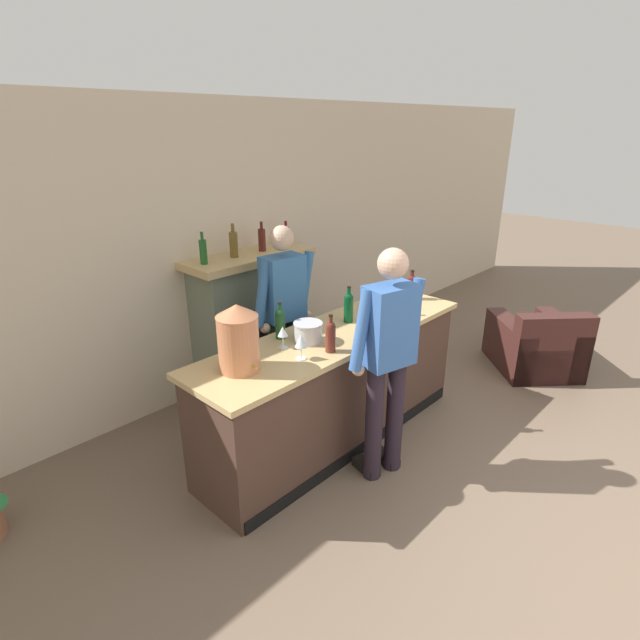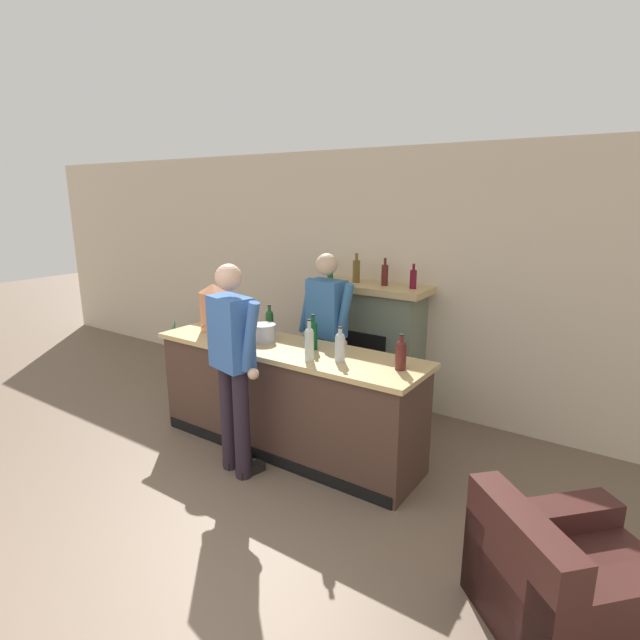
{
  "view_description": "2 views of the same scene",
  "coord_description": "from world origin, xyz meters",
  "px_view_note": "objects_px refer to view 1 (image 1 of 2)",
  "views": [
    {
      "loc": [
        -2.91,
        -0.05,
        2.51
      ],
      "look_at": [
        -0.11,
        2.6,
        0.99
      ],
      "focal_mm": 28.0,
      "sensor_mm": 36.0,
      "label": 1
    },
    {
      "loc": [
        2.44,
        -0.94,
        2.27
      ],
      "look_at": [
        -0.11,
        2.78,
        1.14
      ],
      "focal_mm": 28.0,
      "sensor_mm": 36.0,
      "label": 2
    }
  ],
  "objects_px": {
    "wine_bottle_riesling_slim": "(349,306)",
    "wine_glass_front_left": "(301,341)",
    "wine_bottle_rose_blush": "(411,286)",
    "copper_dispenser": "(238,338)",
    "wine_bottle_burgundy_dark": "(331,335)",
    "ice_bucket_steel": "(308,332)",
    "armchair_black": "(536,348)",
    "person_customer": "(387,357)",
    "wine_bottle_chardonnay_pale": "(280,322)",
    "wine_glass_back_row": "(283,333)",
    "wine_bottle_merlot_tall": "(389,300)",
    "fireplace_stone": "(251,320)",
    "wine_bottle_cabernet_heavy": "(387,308)",
    "person_bartender": "(284,314)"
  },
  "relations": [
    {
      "from": "copper_dispenser",
      "to": "wine_glass_front_left",
      "type": "bearing_deg",
      "value": -24.75
    },
    {
      "from": "wine_bottle_merlot_tall",
      "to": "person_customer",
      "type": "bearing_deg",
      "value": -144.09
    },
    {
      "from": "wine_bottle_burgundy_dark",
      "to": "wine_glass_front_left",
      "type": "relative_size",
      "value": 1.52
    },
    {
      "from": "fireplace_stone",
      "to": "wine_bottle_burgundy_dark",
      "type": "xyz_separation_m",
      "value": [
        -0.44,
        -1.46,
        0.41
      ]
    },
    {
      "from": "wine_bottle_riesling_slim",
      "to": "wine_glass_front_left",
      "type": "height_order",
      "value": "wine_bottle_riesling_slim"
    },
    {
      "from": "person_customer",
      "to": "ice_bucket_steel",
      "type": "height_order",
      "value": "person_customer"
    },
    {
      "from": "person_customer",
      "to": "wine_bottle_rose_blush",
      "type": "distance_m",
      "value": 1.33
    },
    {
      "from": "fireplace_stone",
      "to": "ice_bucket_steel",
      "type": "bearing_deg",
      "value": -109.16
    },
    {
      "from": "person_customer",
      "to": "wine_bottle_burgundy_dark",
      "type": "distance_m",
      "value": 0.43
    },
    {
      "from": "wine_bottle_rose_blush",
      "to": "wine_glass_back_row",
      "type": "xyz_separation_m",
      "value": [
        -1.57,
        0.06,
        -0.01
      ]
    },
    {
      "from": "wine_bottle_cabernet_heavy",
      "to": "wine_glass_front_left",
      "type": "xyz_separation_m",
      "value": [
        -0.92,
        0.05,
        -0.02
      ]
    },
    {
      "from": "wine_glass_front_left",
      "to": "ice_bucket_steel",
      "type": "bearing_deg",
      "value": 35.39
    },
    {
      "from": "fireplace_stone",
      "to": "wine_bottle_burgundy_dark",
      "type": "bearing_deg",
      "value": -106.65
    },
    {
      "from": "armchair_black",
      "to": "wine_glass_front_left",
      "type": "height_order",
      "value": "wine_glass_front_left"
    },
    {
      "from": "copper_dispenser",
      "to": "armchair_black",
      "type": "bearing_deg",
      "value": -12.99
    },
    {
      "from": "fireplace_stone",
      "to": "wine_bottle_rose_blush",
      "type": "height_order",
      "value": "fireplace_stone"
    },
    {
      "from": "wine_bottle_riesling_slim",
      "to": "wine_bottle_cabernet_heavy",
      "type": "distance_m",
      "value": 0.31
    },
    {
      "from": "wine_bottle_cabernet_heavy",
      "to": "wine_glass_front_left",
      "type": "relative_size",
      "value": 1.83
    },
    {
      "from": "person_bartender",
      "to": "copper_dispenser",
      "type": "relative_size",
      "value": 3.74
    },
    {
      "from": "fireplace_stone",
      "to": "person_bartender",
      "type": "bearing_deg",
      "value": -101.73
    },
    {
      "from": "wine_bottle_merlot_tall",
      "to": "wine_bottle_rose_blush",
      "type": "distance_m",
      "value": 0.5
    },
    {
      "from": "armchair_black",
      "to": "ice_bucket_steel",
      "type": "xyz_separation_m",
      "value": [
        -2.72,
        0.77,
        0.8
      ]
    },
    {
      "from": "wine_bottle_rose_blush",
      "to": "person_customer",
      "type": "bearing_deg",
      "value": -153.08
    },
    {
      "from": "wine_bottle_chardonnay_pale",
      "to": "wine_glass_back_row",
      "type": "height_order",
      "value": "wine_bottle_chardonnay_pale"
    },
    {
      "from": "armchair_black",
      "to": "wine_glass_front_left",
      "type": "bearing_deg",
      "value": 168.69
    },
    {
      "from": "person_customer",
      "to": "wine_bottle_chardonnay_pale",
      "type": "bearing_deg",
      "value": 109.73
    },
    {
      "from": "wine_bottle_cabernet_heavy",
      "to": "wine_bottle_merlot_tall",
      "type": "bearing_deg",
      "value": 31.8
    },
    {
      "from": "armchair_black",
      "to": "wine_bottle_burgundy_dark",
      "type": "bearing_deg",
      "value": 169.08
    },
    {
      "from": "wine_bottle_merlot_tall",
      "to": "wine_bottle_rose_blush",
      "type": "xyz_separation_m",
      "value": [
        0.49,
        0.1,
        -0.0
      ]
    },
    {
      "from": "wine_bottle_cabernet_heavy",
      "to": "wine_bottle_chardonnay_pale",
      "type": "height_order",
      "value": "wine_bottle_cabernet_heavy"
    },
    {
      "from": "wine_bottle_rose_blush",
      "to": "wine_glass_front_left",
      "type": "distance_m",
      "value": 1.62
    },
    {
      "from": "wine_bottle_chardonnay_pale",
      "to": "wine_glass_back_row",
      "type": "xyz_separation_m",
      "value": [
        -0.11,
        -0.15,
        -0.01
      ]
    },
    {
      "from": "fireplace_stone",
      "to": "armchair_black",
      "type": "xyz_separation_m",
      "value": [
        2.3,
        -1.99,
        -0.44
      ]
    },
    {
      "from": "wine_glass_back_row",
      "to": "wine_bottle_rose_blush",
      "type": "bearing_deg",
      "value": -2.14
    },
    {
      "from": "wine_bottle_merlot_tall",
      "to": "wine_glass_front_left",
      "type": "relative_size",
      "value": 1.53
    },
    {
      "from": "fireplace_stone",
      "to": "ice_bucket_steel",
      "type": "relative_size",
      "value": 7.6
    },
    {
      "from": "wine_bottle_merlot_tall",
      "to": "wine_bottle_cabernet_heavy",
      "type": "height_order",
      "value": "wine_bottle_cabernet_heavy"
    },
    {
      "from": "person_customer",
      "to": "wine_glass_front_left",
      "type": "bearing_deg",
      "value": 135.46
    },
    {
      "from": "wine_bottle_riesling_slim",
      "to": "wine_bottle_cabernet_heavy",
      "type": "height_order",
      "value": "wine_bottle_cabernet_heavy"
    },
    {
      "from": "person_customer",
      "to": "copper_dispenser",
      "type": "relative_size",
      "value": 3.79
    },
    {
      "from": "wine_bottle_merlot_tall",
      "to": "wine_glass_front_left",
      "type": "xyz_separation_m",
      "value": [
        -1.13,
        -0.07,
        0.0
      ]
    },
    {
      "from": "person_customer",
      "to": "person_bartender",
      "type": "xyz_separation_m",
      "value": [
        0.1,
        1.19,
        -0.02
      ]
    },
    {
      "from": "wine_bottle_burgundy_dark",
      "to": "ice_bucket_steel",
      "type": "bearing_deg",
      "value": 86.93
    },
    {
      "from": "ice_bucket_steel",
      "to": "wine_bottle_chardonnay_pale",
      "type": "height_order",
      "value": "wine_bottle_chardonnay_pale"
    },
    {
      "from": "person_bartender",
      "to": "wine_bottle_merlot_tall",
      "type": "distance_m",
      "value": 0.92
    },
    {
      "from": "fireplace_stone",
      "to": "wine_bottle_riesling_slim",
      "type": "distance_m",
      "value": 1.26
    },
    {
      "from": "person_customer",
      "to": "wine_bottle_riesling_slim",
      "type": "relative_size",
      "value": 5.7
    },
    {
      "from": "fireplace_stone",
      "to": "person_bartender",
      "type": "xyz_separation_m",
      "value": [
        -0.13,
        -0.64,
        0.26
      ]
    },
    {
      "from": "fireplace_stone",
      "to": "armchair_black",
      "type": "bearing_deg",
      "value": -40.94
    },
    {
      "from": "wine_bottle_merlot_tall",
      "to": "wine_bottle_rose_blush",
      "type": "bearing_deg",
      "value": 11.26
    }
  ]
}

